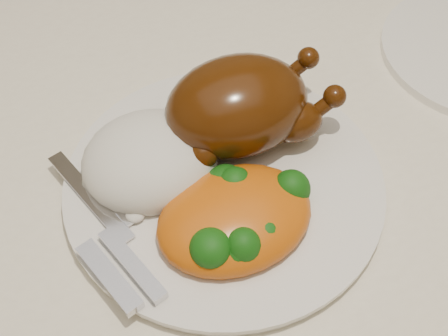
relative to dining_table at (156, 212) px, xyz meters
name	(u,v)px	position (x,y,z in m)	size (l,w,h in m)	color
dining_table	(156,212)	(0.00, 0.00, 0.00)	(1.60, 0.90, 0.76)	brown
tablecloth	(150,173)	(0.00, 0.00, 0.07)	(1.73, 1.03, 0.18)	white
dinner_plate	(224,185)	(0.06, -0.06, 0.11)	(0.30, 0.30, 0.01)	white
roast_chicken	(241,105)	(0.09, -0.01, 0.16)	(0.17, 0.11, 0.09)	#4A2307
rice_mound	(150,160)	(0.00, -0.03, 0.13)	(0.13, 0.12, 0.07)	white
mac_and_cheese	(239,216)	(0.06, -0.12, 0.13)	(0.16, 0.13, 0.05)	#DE5F0E
cutlery	(113,245)	(-0.05, -0.10, 0.12)	(0.07, 0.19, 0.01)	silver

